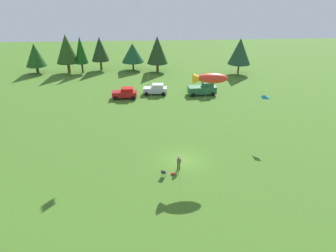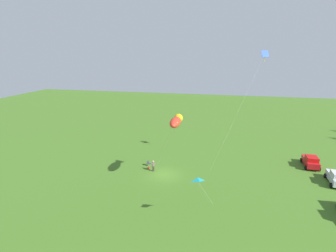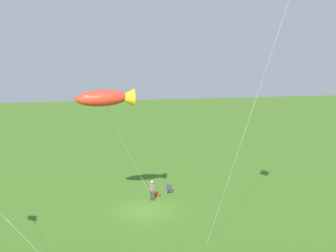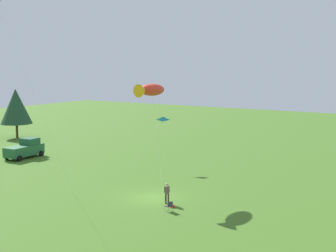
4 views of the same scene
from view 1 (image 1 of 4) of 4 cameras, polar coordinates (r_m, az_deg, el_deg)
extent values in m
plane|color=#3F6920|center=(38.23, 2.72, -5.98)|extent=(160.00, 160.00, 0.00)
cylinder|color=#382F25|center=(36.32, 1.71, -6.96)|extent=(0.14, 0.14, 0.85)
cylinder|color=#382F25|center=(36.21, 2.00, -7.07)|extent=(0.14, 0.14, 0.85)
cylinder|color=brown|center=(35.88, 1.87, -6.01)|extent=(0.48, 0.48, 0.62)
sphere|color=tan|center=(35.65, 1.88, -5.37)|extent=(0.24, 0.24, 0.24)
cylinder|color=brown|center=(36.01, 1.67, -5.83)|extent=(0.16, 0.15, 0.56)
cylinder|color=brown|center=(35.81, 2.19, -6.03)|extent=(0.15, 0.14, 0.55)
cube|color=#323143|center=(35.14, -0.73, -8.14)|extent=(0.61, 0.61, 0.04)
cube|color=#323143|center=(34.85, -0.83, -8.05)|extent=(0.47, 0.20, 0.40)
cylinder|color=#A5A8AD|center=(35.47, -0.96, -8.20)|extent=(0.03, 0.03, 0.42)
cylinder|color=#A5A8AD|center=(35.37, -0.30, -8.30)|extent=(0.03, 0.03, 0.42)
cylinder|color=#A5A8AD|center=(35.13, -1.16, -8.56)|extent=(0.03, 0.03, 0.42)
cylinder|color=#A5A8AD|center=(35.03, -0.49, -8.66)|extent=(0.03, 0.03, 0.42)
cube|color=red|center=(35.57, 0.83, -8.29)|extent=(0.37, 0.39, 0.22)
cube|color=red|center=(58.00, -7.58, 5.56)|extent=(4.25, 1.93, 0.90)
cube|color=red|center=(57.71, -7.12, 6.30)|extent=(2.05, 1.72, 0.65)
cylinder|color=black|center=(58.96, -6.01, 5.49)|extent=(0.69, 0.24, 0.68)
cylinder|color=black|center=(57.09, -6.12, 4.84)|extent=(0.69, 0.24, 0.68)
cylinder|color=black|center=(59.24, -8.94, 5.42)|extent=(0.69, 0.24, 0.68)
cylinder|color=black|center=(57.38, -9.14, 4.77)|extent=(0.69, 0.24, 0.68)
cube|color=#B3B7BF|center=(59.67, -2.27, 6.29)|extent=(4.32, 2.11, 0.90)
cube|color=#BAC1BD|center=(59.41, -1.79, 7.00)|extent=(2.12, 1.80, 0.65)
cylinder|color=black|center=(60.70, -0.78, 6.18)|extent=(0.69, 0.27, 0.68)
cylinder|color=black|center=(58.82, -0.82, 5.58)|extent=(0.69, 0.27, 0.68)
cylinder|color=black|center=(60.83, -3.65, 6.17)|extent=(0.69, 0.27, 0.68)
cylinder|color=black|center=(58.96, -3.77, 5.57)|extent=(0.69, 0.27, 0.68)
cube|color=#266238|center=(59.61, 5.93, 6.31)|extent=(5.12, 2.32, 1.20)
cube|color=#1E5535|center=(59.54, 6.92, 7.25)|extent=(1.92, 1.95, 0.80)
cylinder|color=black|center=(61.23, 7.33, 6.14)|extent=(0.69, 0.26, 0.68)
cylinder|color=black|center=(59.23, 7.85, 5.48)|extent=(0.69, 0.26, 0.68)
cylinder|color=black|center=(60.42, 4.01, 6.04)|extent=(0.69, 0.26, 0.68)
cylinder|color=black|center=(58.40, 4.42, 5.37)|extent=(0.69, 0.26, 0.68)
cylinder|color=#473228|center=(78.92, -21.78, 9.11)|extent=(0.58, 0.58, 1.61)
cone|color=#1E4C19|center=(78.22, -22.15, 11.40)|extent=(4.41, 4.41, 4.89)
cylinder|color=#4C401A|center=(76.83, -16.88, 9.69)|extent=(0.63, 0.63, 2.30)
cone|color=#224717|center=(75.95, -17.28, 12.75)|extent=(4.79, 4.79, 6.11)
cylinder|color=#47371F|center=(76.08, -14.68, 9.75)|extent=(0.41, 0.41, 2.17)
cone|color=#144D12|center=(75.23, -15.00, 12.68)|extent=(2.87, 2.87, 5.78)
cylinder|color=#473D20|center=(77.48, -11.56, 10.32)|extent=(0.50, 0.50, 2.21)
cone|color=#213719|center=(76.69, -11.80, 13.03)|extent=(3.96, 3.96, 5.27)
cylinder|color=#4D3425|center=(76.59, -6.08, 10.36)|extent=(0.38, 0.38, 1.83)
cone|color=#194D27|center=(75.92, -6.18, 12.57)|extent=(5.03, 5.03, 4.19)
cylinder|color=#513F21|center=(74.68, -1.84, 10.16)|extent=(0.61, 0.61, 1.93)
cone|color=#1E3A1A|center=(73.81, -1.88, 13.12)|extent=(4.59, 4.59, 5.92)
cylinder|color=#483D1A|center=(74.47, 12.14, 9.71)|extent=(0.38, 0.38, 2.22)
cone|color=#1F442A|center=(73.62, 12.41, 12.60)|extent=(4.88, 4.88, 5.47)
ellipsoid|color=red|center=(37.17, 7.77, 8.24)|extent=(3.56, 1.34, 1.22)
cone|color=#F9AE15|center=(36.89, 5.33, 8.24)|extent=(1.23, 1.18, 1.18)
sphere|color=yellow|center=(37.68, 9.13, 8.59)|extent=(0.29, 0.29, 0.29)
cylinder|color=silver|center=(36.56, 4.76, 0.50)|extent=(4.17, 3.92, 9.12)
cylinder|color=#4C3823|center=(36.73, 1.72, -7.34)|extent=(0.04, 0.04, 0.01)
cylinder|color=silver|center=(43.97, -3.71, 10.42)|extent=(2.29, 6.70, 17.45)
cylinder|color=#4C3823|center=(43.84, -1.89, -1.75)|extent=(0.04, 0.04, 0.01)
pyramid|color=teal|center=(43.86, 16.49, 4.94)|extent=(1.17, 1.32, 0.57)
cylinder|color=silver|center=(44.78, 13.02, 1.87)|extent=(4.67, 1.47, 5.27)
cylinder|color=#4C3823|center=(45.86, 9.67, -0.88)|extent=(0.04, 0.04, 0.01)
camera|label=2|loc=(56.55, 41.64, 16.92)|focal=28.00mm
camera|label=3|loc=(62.62, 4.14, 17.48)|focal=42.00mm
camera|label=4|loc=(31.44, -69.02, -6.45)|focal=50.00mm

